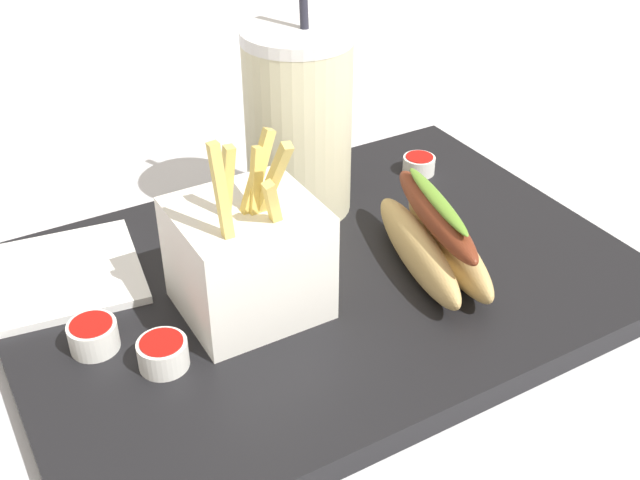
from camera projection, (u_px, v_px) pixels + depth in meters
ground_plane at (320, 300)px, 0.64m from camera, size 2.40×2.40×0.02m
food_tray at (320, 281)px, 0.63m from camera, size 0.49×0.34×0.02m
soda_cup at (298, 123)px, 0.67m from camera, size 0.09×0.09×0.24m
fries_basket at (248, 257)px, 0.56m from camera, size 0.10×0.09×0.16m
hot_dog_1 at (433, 240)px, 0.62m from camera, size 0.09×0.16×0.07m
ketchup_cup_1 at (419, 164)px, 0.76m from camera, size 0.03×0.03×0.02m
ketchup_cup_2 at (163, 352)px, 0.53m from camera, size 0.03×0.03×0.02m
ketchup_cup_3 at (95, 338)px, 0.54m from camera, size 0.03×0.03×0.02m
napkin_stack at (65, 274)px, 0.62m from camera, size 0.13×0.13×0.01m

